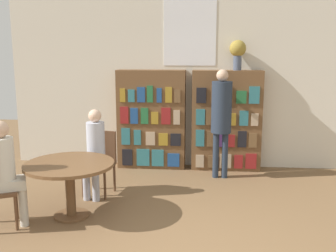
% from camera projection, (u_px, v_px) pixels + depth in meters
% --- Properties ---
extents(wall_back, '(6.40, 0.07, 3.00)m').
position_uv_depth(wall_back, '(189.00, 82.00, 6.93)').
color(wall_back, beige).
rests_on(wall_back, ground_plane).
extents(bookshelf_left, '(1.19, 0.34, 1.73)m').
position_uv_depth(bookshelf_left, '(151.00, 120.00, 6.92)').
color(bookshelf_left, brown).
rests_on(bookshelf_left, ground_plane).
extents(bookshelf_right, '(1.19, 0.34, 1.73)m').
position_uv_depth(bookshelf_right, '(226.00, 121.00, 6.80)').
color(bookshelf_right, brown).
rests_on(bookshelf_right, ground_plane).
extents(flower_vase, '(0.28, 0.28, 0.50)m').
position_uv_depth(flower_vase, '(238.00, 51.00, 6.56)').
color(flower_vase, '#475166').
rests_on(flower_vase, bookshelf_right).
extents(reading_table, '(1.11, 1.11, 0.70)m').
position_uv_depth(reading_table, '(70.00, 173.00, 4.86)').
color(reading_table, brown).
rests_on(reading_table, ground_plane).
extents(chair_left_side, '(0.46, 0.46, 0.91)m').
position_uv_depth(chair_left_side, '(101.00, 159.00, 5.71)').
color(chair_left_side, brown).
rests_on(chair_left_side, ground_plane).
extents(seated_reader_left, '(0.31, 0.39, 1.26)m').
position_uv_depth(seated_reader_left, '(95.00, 148.00, 5.50)').
color(seated_reader_left, '#B2B7C6').
rests_on(seated_reader_left, ground_plane).
extents(seated_reader_right, '(0.41, 0.39, 1.28)m').
position_uv_depth(seated_reader_right, '(7.00, 166.00, 4.58)').
color(seated_reader_right, beige).
rests_on(seated_reader_right, ground_plane).
extents(librarian_standing, '(0.32, 0.59, 1.77)m').
position_uv_depth(librarian_standing, '(222.00, 112.00, 6.28)').
color(librarian_standing, '#232D3D').
rests_on(librarian_standing, ground_plane).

